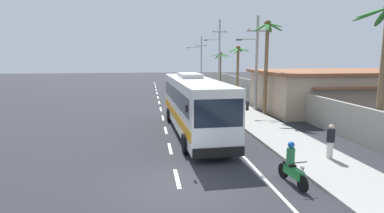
{
  "coord_description": "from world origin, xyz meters",
  "views": [
    {
      "loc": [
        -1.05,
        -11.13,
        4.92
      ],
      "look_at": [
        1.65,
        8.25,
        1.7
      ],
      "focal_mm": 29.13,
      "sensor_mm": 36.0,
      "label": 1
    }
  ],
  "objects_px": {
    "motorcycle_trailing": "(292,167)",
    "utility_pole_mid": "(256,61)",
    "pedestrian_far_walk": "(330,141)",
    "motorcycle_beside_bus": "(202,102)",
    "pedestrian_midwalk": "(239,97)",
    "palm_second": "(220,62)",
    "palm_nearest": "(238,61)",
    "palm_fourth": "(267,50)",
    "utility_pole_far": "(219,54)",
    "utility_pole_distant": "(201,58)",
    "coach_bus_foreground": "(194,103)",
    "roadside_building": "(336,90)",
    "pedestrian_near_kerb": "(233,98)"
  },
  "relations": [
    {
      "from": "coach_bus_foreground",
      "to": "utility_pole_distant",
      "type": "height_order",
      "value": "utility_pole_distant"
    },
    {
      "from": "pedestrian_far_walk",
      "to": "palm_nearest",
      "type": "xyz_separation_m",
      "value": [
        2.01,
        22.5,
        3.27
      ]
    },
    {
      "from": "pedestrian_far_walk",
      "to": "utility_pole_mid",
      "type": "height_order",
      "value": "utility_pole_mid"
    },
    {
      "from": "pedestrian_near_kerb",
      "to": "roadside_building",
      "type": "height_order",
      "value": "roadside_building"
    },
    {
      "from": "utility_pole_far",
      "to": "palm_second",
      "type": "xyz_separation_m",
      "value": [
        1.4,
        4.96,
        -1.11
      ]
    },
    {
      "from": "utility_pole_distant",
      "to": "palm_fourth",
      "type": "relative_size",
      "value": 1.07
    },
    {
      "from": "motorcycle_beside_bus",
      "to": "pedestrian_near_kerb",
      "type": "height_order",
      "value": "pedestrian_near_kerb"
    },
    {
      "from": "roadside_building",
      "to": "pedestrian_midwalk",
      "type": "bearing_deg",
      "value": 160.2
    },
    {
      "from": "palm_nearest",
      "to": "motorcycle_trailing",
      "type": "bearing_deg",
      "value": -101.36
    },
    {
      "from": "palm_nearest",
      "to": "palm_fourth",
      "type": "height_order",
      "value": "palm_fourth"
    },
    {
      "from": "motorcycle_trailing",
      "to": "pedestrian_far_walk",
      "type": "distance_m",
      "value": 3.74
    },
    {
      "from": "motorcycle_trailing",
      "to": "utility_pole_mid",
      "type": "distance_m",
      "value": 16.49
    },
    {
      "from": "motorcycle_beside_bus",
      "to": "utility_pole_distant",
      "type": "xyz_separation_m",
      "value": [
        4.79,
        29.31,
        3.77
      ]
    },
    {
      "from": "coach_bus_foreground",
      "to": "roadside_building",
      "type": "relative_size",
      "value": 0.9
    },
    {
      "from": "coach_bus_foreground",
      "to": "palm_fourth",
      "type": "bearing_deg",
      "value": 36.99
    },
    {
      "from": "palm_nearest",
      "to": "palm_second",
      "type": "relative_size",
      "value": 1.11
    },
    {
      "from": "pedestrian_far_walk",
      "to": "motorcycle_beside_bus",
      "type": "bearing_deg",
      "value": -167.52
    },
    {
      "from": "motorcycle_beside_bus",
      "to": "palm_nearest",
      "type": "xyz_separation_m",
      "value": [
        5.48,
        7.22,
        3.59
      ]
    },
    {
      "from": "motorcycle_trailing",
      "to": "palm_second",
      "type": "height_order",
      "value": "palm_second"
    },
    {
      "from": "utility_pole_far",
      "to": "palm_second",
      "type": "relative_size",
      "value": 1.77
    },
    {
      "from": "roadside_building",
      "to": "coach_bus_foreground",
      "type": "bearing_deg",
      "value": -155.56
    },
    {
      "from": "utility_pole_far",
      "to": "palm_nearest",
      "type": "height_order",
      "value": "utility_pole_far"
    },
    {
      "from": "utility_pole_distant",
      "to": "palm_second",
      "type": "relative_size",
      "value": 1.52
    },
    {
      "from": "pedestrian_far_walk",
      "to": "palm_nearest",
      "type": "relative_size",
      "value": 0.27
    },
    {
      "from": "utility_pole_mid",
      "to": "palm_fourth",
      "type": "height_order",
      "value": "utility_pole_mid"
    },
    {
      "from": "utility_pole_mid",
      "to": "pedestrian_midwalk",
      "type": "bearing_deg",
      "value": 110.04
    },
    {
      "from": "coach_bus_foreground",
      "to": "motorcycle_trailing",
      "type": "relative_size",
      "value": 6.34
    },
    {
      "from": "utility_pole_mid",
      "to": "utility_pole_far",
      "type": "height_order",
      "value": "utility_pole_far"
    },
    {
      "from": "coach_bus_foreground",
      "to": "palm_second",
      "type": "distance_m",
      "value": 28.8
    },
    {
      "from": "coach_bus_foreground",
      "to": "utility_pole_distant",
      "type": "distance_m",
      "value": 38.92
    },
    {
      "from": "motorcycle_beside_bus",
      "to": "pedestrian_midwalk",
      "type": "relative_size",
      "value": 1.16
    },
    {
      "from": "motorcycle_beside_bus",
      "to": "pedestrian_midwalk",
      "type": "xyz_separation_m",
      "value": [
        3.63,
        0.23,
        0.36
      ]
    },
    {
      "from": "coach_bus_foreground",
      "to": "pedestrian_midwalk",
      "type": "bearing_deg",
      "value": 58.11
    },
    {
      "from": "motorcycle_beside_bus",
      "to": "palm_fourth",
      "type": "distance_m",
      "value": 7.63
    },
    {
      "from": "utility_pole_mid",
      "to": "utility_pole_far",
      "type": "xyz_separation_m",
      "value": [
        0.24,
        15.63,
        0.68
      ]
    },
    {
      "from": "motorcycle_trailing",
      "to": "palm_nearest",
      "type": "distance_m",
      "value": 25.51
    },
    {
      "from": "coach_bus_foreground",
      "to": "palm_second",
      "type": "bearing_deg",
      "value": 73.57
    },
    {
      "from": "utility_pole_mid",
      "to": "roadside_building",
      "type": "distance_m",
      "value": 7.74
    },
    {
      "from": "palm_second",
      "to": "motorcycle_trailing",
      "type": "bearing_deg",
      "value": -98.72
    },
    {
      "from": "motorcycle_beside_bus",
      "to": "pedestrian_midwalk",
      "type": "distance_m",
      "value": 3.65
    },
    {
      "from": "motorcycle_trailing",
      "to": "palm_fourth",
      "type": "bearing_deg",
      "value": 73.2
    },
    {
      "from": "pedestrian_far_walk",
      "to": "motorcycle_trailing",
      "type": "bearing_deg",
      "value": -52.99
    },
    {
      "from": "motorcycle_beside_bus",
      "to": "palm_second",
      "type": "relative_size",
      "value": 0.36
    },
    {
      "from": "coach_bus_foreground",
      "to": "utility_pole_mid",
      "type": "distance_m",
      "value": 9.83
    },
    {
      "from": "motorcycle_beside_bus",
      "to": "motorcycle_trailing",
      "type": "relative_size",
      "value": 1.0
    },
    {
      "from": "palm_nearest",
      "to": "roadside_building",
      "type": "bearing_deg",
      "value": -57.96
    },
    {
      "from": "utility_pole_distant",
      "to": "roadside_building",
      "type": "bearing_deg",
      "value": -77.84
    },
    {
      "from": "coach_bus_foreground",
      "to": "palm_nearest",
      "type": "bearing_deg",
      "value": 64.94
    },
    {
      "from": "motorcycle_trailing",
      "to": "roadside_building",
      "type": "bearing_deg",
      "value": 53.08
    },
    {
      "from": "utility_pole_far",
      "to": "utility_pole_distant",
      "type": "xyz_separation_m",
      "value": [
        0.13,
        15.63,
        -0.65
      ]
    }
  ]
}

